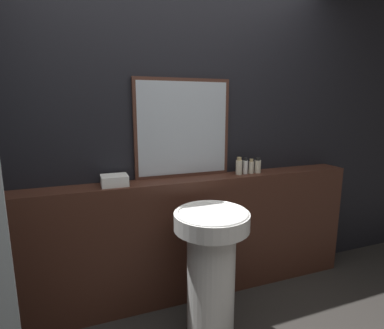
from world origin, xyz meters
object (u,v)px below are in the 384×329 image
object	(u,v)px
towel_stack	(114,180)
mirror	(183,129)
pedestal_sink	(211,266)
lotion_bottle	(251,167)
conditioner_bottle	(245,166)
body_wash_bottle	(258,166)
shampoo_bottle	(239,166)

from	to	relation	value
towel_stack	mirror	bearing A→B (deg)	9.74
pedestal_sink	towel_stack	bearing A→B (deg)	138.94
lotion_bottle	conditioner_bottle	bearing A→B (deg)	180.00
pedestal_sink	body_wash_bottle	world-z (taller)	body_wash_bottle
towel_stack	body_wash_bottle	bearing A→B (deg)	0.00
pedestal_sink	mirror	bearing A→B (deg)	89.78
mirror	conditioner_bottle	bearing A→B (deg)	-10.38
pedestal_sink	lotion_bottle	size ratio (longest dim) A/B	7.28
towel_stack	pedestal_sink	bearing A→B (deg)	-41.06
lotion_bottle	body_wash_bottle	xyz separation A→B (m)	(0.06, 0.00, 0.00)
pedestal_sink	lotion_bottle	world-z (taller)	lotion_bottle
towel_stack	conditioner_bottle	xyz separation A→B (m)	(1.04, 0.00, 0.03)
mirror	conditioner_bottle	distance (m)	0.60
mirror	shampoo_bottle	size ratio (longest dim) A/B	5.35
conditioner_bottle	body_wash_bottle	distance (m)	0.12
towel_stack	lotion_bottle	bearing A→B (deg)	-0.00
body_wash_bottle	mirror	bearing A→B (deg)	171.53
lotion_bottle	towel_stack	bearing A→B (deg)	180.00
towel_stack	conditioner_bottle	bearing A→B (deg)	0.00
pedestal_sink	body_wash_bottle	xyz separation A→B (m)	(0.62, 0.47, 0.53)
lotion_bottle	pedestal_sink	bearing A→B (deg)	-140.20
mirror	towel_stack	size ratio (longest dim) A/B	4.16
pedestal_sink	shampoo_bottle	size ratio (longest dim) A/B	6.22
body_wash_bottle	towel_stack	bearing A→B (deg)	180.00
conditioner_bottle	lotion_bottle	distance (m)	0.05
towel_stack	lotion_bottle	distance (m)	1.10
shampoo_bottle	mirror	bearing A→B (deg)	168.26
mirror	conditioner_bottle	size ratio (longest dim) A/B	5.62
pedestal_sink	mirror	size ratio (longest dim) A/B	1.16
shampoo_bottle	conditioner_bottle	size ratio (longest dim) A/B	1.05
shampoo_bottle	body_wash_bottle	xyz separation A→B (m)	(0.18, 0.00, -0.01)
towel_stack	shampoo_bottle	world-z (taller)	shampoo_bottle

